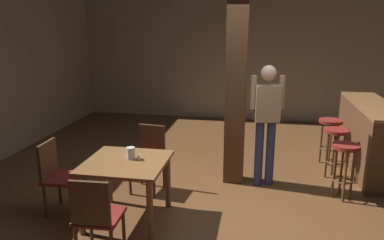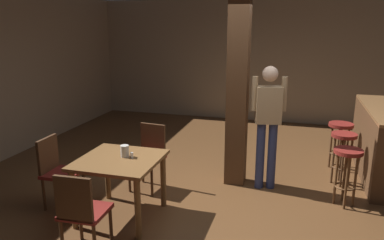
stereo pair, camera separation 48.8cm
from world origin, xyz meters
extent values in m
plane|color=brown|center=(0.00, 0.00, 0.00)|extent=(10.80, 10.80, 0.00)
cube|color=gray|center=(0.00, 4.50, 1.40)|extent=(8.00, 0.10, 2.80)
cube|color=#4C301C|center=(-0.01, 0.75, 1.40)|extent=(0.28, 0.28, 2.80)
cube|color=brown|center=(-1.15, -0.64, 0.72)|extent=(0.92, 0.92, 0.04)
cylinder|color=brown|center=(-0.76, -0.25, 0.35)|extent=(0.07, 0.07, 0.70)
cylinder|color=brown|center=(-1.54, -0.25, 0.35)|extent=(0.07, 0.07, 0.70)
cylinder|color=brown|center=(-0.76, -1.03, 0.35)|extent=(0.07, 0.07, 0.70)
cylinder|color=brown|center=(-1.54, -1.03, 0.35)|extent=(0.07, 0.07, 0.70)
cube|color=maroon|center=(-1.96, -0.61, 0.45)|extent=(0.43, 0.43, 0.04)
cube|color=#422816|center=(-2.15, -0.62, 0.68)|extent=(0.04, 0.38, 0.45)
cylinder|color=#422816|center=(-1.79, -0.43, 0.23)|extent=(0.04, 0.04, 0.43)
cylinder|color=#422816|center=(-1.78, -0.78, 0.23)|extent=(0.04, 0.04, 0.43)
cylinder|color=#422816|center=(-2.14, -0.44, 0.23)|extent=(0.04, 0.04, 0.43)
cylinder|color=#422816|center=(-2.13, -0.79, 0.23)|extent=(0.04, 0.04, 0.43)
cube|color=maroon|center=(-1.16, -1.40, 0.45)|extent=(0.44, 0.44, 0.04)
cube|color=#422816|center=(-1.15, -1.59, 0.68)|extent=(0.38, 0.05, 0.45)
cylinder|color=#422816|center=(-1.34, -1.23, 0.23)|extent=(0.04, 0.04, 0.43)
cylinder|color=#422816|center=(-0.99, -1.21, 0.23)|extent=(0.04, 0.04, 0.43)
cylinder|color=#422816|center=(-1.33, -1.58, 0.23)|extent=(0.04, 0.04, 0.43)
cube|color=maroon|center=(-1.16, 0.15, 0.45)|extent=(0.47, 0.47, 0.04)
cube|color=#422816|center=(-1.13, 0.35, 0.68)|extent=(0.38, 0.09, 0.45)
cylinder|color=#422816|center=(-1.01, -0.04, 0.23)|extent=(0.04, 0.04, 0.43)
cylinder|color=#422816|center=(-1.35, 0.00, 0.23)|extent=(0.04, 0.04, 0.43)
cylinder|color=#422816|center=(-0.96, 0.31, 0.23)|extent=(0.04, 0.04, 0.43)
cylinder|color=#422816|center=(-1.31, 0.35, 0.23)|extent=(0.04, 0.04, 0.43)
cylinder|color=beige|center=(-1.12, -0.57, 0.81)|extent=(0.10, 0.10, 0.14)
cylinder|color=silver|center=(-1.02, -0.60, 0.78)|extent=(0.03, 0.03, 0.07)
cube|color=tan|center=(0.42, 0.66, 1.20)|extent=(0.37, 0.26, 0.50)
sphere|color=beige|center=(0.42, 0.66, 1.61)|extent=(0.25, 0.25, 0.21)
cylinder|color=navy|center=(0.50, 0.68, 0.47)|extent=(0.14, 0.14, 0.95)
cylinder|color=navy|center=(0.35, 0.64, 0.47)|extent=(0.14, 0.14, 0.95)
cylinder|color=tan|center=(0.61, 0.70, 1.35)|extent=(0.09, 0.09, 0.46)
cylinder|color=tan|center=(0.23, 0.62, 1.35)|extent=(0.09, 0.09, 0.46)
cube|color=#4C301C|center=(1.95, 1.56, 0.51)|extent=(0.36, 2.09, 1.02)
cylinder|color=maroon|center=(1.44, 0.40, 0.72)|extent=(0.35, 0.35, 0.05)
torus|color=brown|center=(1.44, 0.40, 0.25)|extent=(0.25, 0.25, 0.02)
cylinder|color=brown|center=(1.44, 0.52, 0.35)|extent=(0.03, 0.03, 0.70)
cylinder|color=brown|center=(1.44, 0.29, 0.35)|extent=(0.03, 0.03, 0.70)
cylinder|color=brown|center=(1.56, 0.40, 0.35)|extent=(0.03, 0.03, 0.70)
cylinder|color=brown|center=(1.33, 0.40, 0.35)|extent=(0.03, 0.03, 0.70)
cylinder|color=maroon|center=(1.46, 1.09, 0.74)|extent=(0.35, 0.35, 0.05)
torus|color=#4C301C|center=(1.46, 1.09, 0.26)|extent=(0.25, 0.25, 0.02)
cylinder|color=#4C301C|center=(1.46, 1.20, 0.36)|extent=(0.03, 0.03, 0.71)
cylinder|color=#4C301C|center=(1.46, 0.97, 0.36)|extent=(0.03, 0.03, 0.71)
cylinder|color=#4C301C|center=(1.57, 1.09, 0.36)|extent=(0.03, 0.03, 0.71)
cylinder|color=#4C301C|center=(1.35, 1.09, 0.36)|extent=(0.03, 0.03, 0.71)
cylinder|color=maroon|center=(1.48, 1.73, 0.72)|extent=(0.38, 0.38, 0.05)
torus|color=#4C301C|center=(1.48, 1.73, 0.25)|extent=(0.26, 0.26, 0.02)
cylinder|color=#4C301C|center=(1.48, 1.85, 0.35)|extent=(0.03, 0.03, 0.69)
cylinder|color=#4C301C|center=(1.48, 1.61, 0.35)|extent=(0.03, 0.03, 0.69)
cylinder|color=#4C301C|center=(1.60, 1.73, 0.35)|extent=(0.03, 0.03, 0.69)
cylinder|color=#4C301C|center=(1.36, 1.73, 0.35)|extent=(0.03, 0.03, 0.69)
camera|label=1|loc=(0.31, -4.45, 2.27)|focal=35.00mm
camera|label=2|loc=(0.78, -4.34, 2.27)|focal=35.00mm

